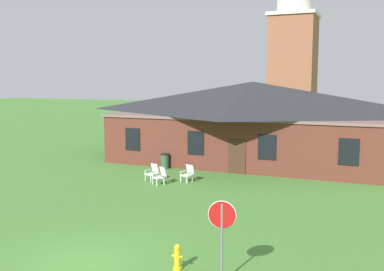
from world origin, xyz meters
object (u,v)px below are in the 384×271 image
lawn_chair_by_porch (153,172)px  fire_hydrant (177,257)px  lawn_chair_near_door (160,176)px  trash_bin (165,161)px  stop_sign (222,225)px  lawn_chair_left_end (188,173)px

lawn_chair_by_porch → fire_hydrant: size_ratio=1.21×
lawn_chair_near_door → trash_bin: trash_bin is taller
lawn_chair_by_porch → trash_bin: trash_bin is taller
stop_sign → fire_hydrant: 2.04m
lawn_chair_near_door → fire_hydrant: 11.18m
lawn_chair_by_porch → trash_bin: (-0.91, 3.40, -0.00)m
lawn_chair_near_door → lawn_chair_left_end: bearing=46.0°
lawn_chair_by_porch → trash_bin: size_ratio=0.98×
lawn_chair_by_porch → lawn_chair_near_door: size_ratio=1.00×
lawn_chair_by_porch → lawn_chair_near_door: same height
lawn_chair_near_door → fire_hydrant: lawn_chair_near_door is taller
lawn_chair_left_end → fire_hydrant: 11.75m
stop_sign → lawn_chair_near_door: stop_sign is taller
trash_bin → lawn_chair_left_end: bearing=-45.2°
trash_bin → fire_hydrant: bearing=-62.2°
lawn_chair_by_porch → lawn_chair_left_end: size_ratio=1.00×
lawn_chair_by_porch → lawn_chair_left_end: bearing=13.8°
lawn_chair_by_porch → fire_hydrant: (6.37, -10.41, -0.12)m
lawn_chair_by_porch → lawn_chair_near_door: (0.84, -0.70, 0.00)m
lawn_chair_left_end → trash_bin: size_ratio=0.98×
lawn_chair_by_porch → trash_bin: 3.52m
lawn_chair_left_end → stop_sign: bearing=-62.3°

